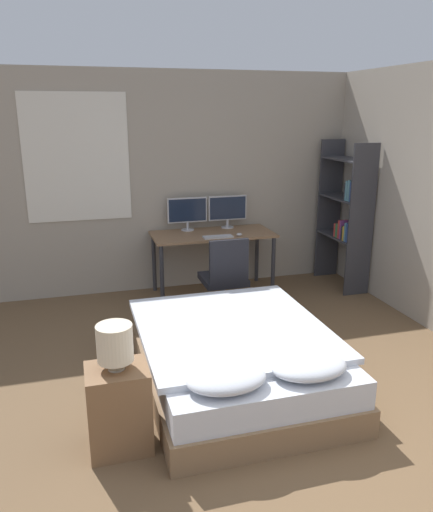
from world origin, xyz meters
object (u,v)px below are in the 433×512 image
Objects in this scene: desk at (213,240)px; keyboard at (218,237)px; bedside_lamp at (115,343)px; nightstand at (119,409)px; bed at (236,358)px; monitor_right at (228,209)px; office_chair at (225,286)px; computer_mouse at (239,235)px; bookshelf at (348,212)px; monitor_left at (187,212)px.

desk is 4.23× the size of keyboard.
nightstand is at bearing 0.00° from bedside_lamp.
bed is 1.27m from bedside_lamp.
keyboard is (0.00, -0.23, 0.10)m from desk.
nightstand is 1.92× the size of bedside_lamp.
monitor_right is 1.28m from office_chair.
nightstand is at bearing -119.47° from monitor_right.
nightstand is 3.06m from computer_mouse.
bed is 5.59× the size of keyboard.
desk reaches higher than nightstand.
bedside_lamp is at bearing -151.42° from bed.
office_chair is at bearing 55.41° from nightstand.
computer_mouse is (0.27, 0.00, 0.01)m from keyboard.
monitor_right is 0.53× the size of office_chair.
bedside_lamp is 4.02m from bookshelf.
monitor_right is 0.52m from computer_mouse.
monitor_right is (0.52, 0.00, 0.00)m from monitor_left.
bookshelf is at bearing -7.81° from desk.
monitor_left is 0.53× the size of office_chair.
keyboard is at bearing -90.00° from desk.
keyboard is at bearing 80.90° from office_chair.
bedside_lamp is at bearing -124.59° from office_chair.
monitor_right is at bearing 41.88° from desk.
desk is 0.25m from keyboard.
computer_mouse is at bearing 70.95° from bed.
nightstand is at bearing -119.50° from keyboard.
computer_mouse is (0.68, 1.96, 0.55)m from bed.
bookshelf is (1.71, -0.23, 0.31)m from desk.
bedside_lamp is 0.62× the size of monitor_right.
monitor_right is at bearing 90.44° from computer_mouse.
monitor_left is at bearing 119.32° from keyboard.
desk is 2.97× the size of monitor_left.
bedside_lamp is at bearing 0.00° from nightstand.
keyboard is at bearing 78.15° from bed.
monitor_right reaches higher than bed.
office_chair is at bearing -99.10° from keyboard.
monitor_right is at bearing 60.53° from nightstand.
office_chair is at bearing 55.41° from bedside_lamp.
desk is at bearing -41.88° from monitor_left.
nightstand is at bearing -117.38° from desk.
nightstand is 1.19× the size of monitor_right.
bedside_lamp is 0.17× the size of bookshelf.
bookshelf is (1.81, 0.58, 0.61)m from office_chair.
desk is 0.80× the size of bookshelf.
office_chair reaches higher than desk.
monitor_right is at bearing 162.05° from bookshelf.
bed is 2.27m from desk.
nightstand is 4.07m from bookshelf.
bookshelf reaches higher than bed.
desk reaches higher than bed.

